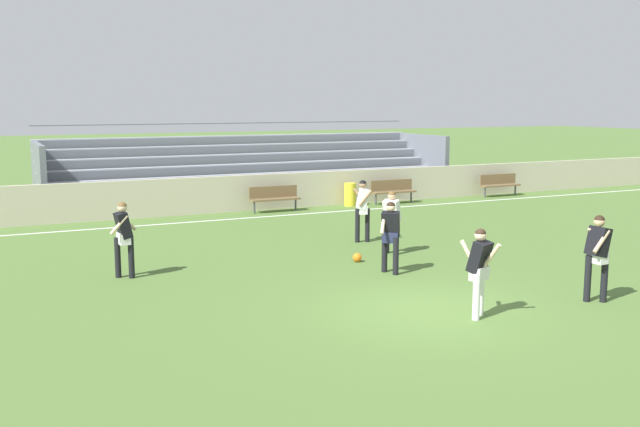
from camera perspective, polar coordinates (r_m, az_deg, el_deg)
The scene contains 15 objects.
ground_plane at distance 13.69m, azimuth 8.85°, elevation -7.52°, with size 160.00×160.00×0.00m, color #4C6B30.
field_line_sideline at distance 23.99m, azimuth -7.02°, elevation -0.44°, with size 44.00×0.12×0.01m, color white.
sideline_wall at distance 25.36m, azimuth -8.16°, elevation 1.48°, with size 48.00×0.16×1.28m, color beige.
bleacher_stand at distance 28.89m, azimuth -5.35°, elevation 3.70°, with size 16.10×4.17×2.99m.
bench_far_left at distance 27.58m, azimuth 5.76°, elevation 1.91°, with size 1.80×0.40×0.90m.
bench_far_right at distance 25.42m, azimuth -3.62°, elevation 1.36°, with size 1.80×0.40×0.90m.
bench_centre_sideline at distance 30.52m, azimuth 13.97°, elevation 2.36°, with size 1.80×0.40×0.90m.
trash_bin at distance 26.83m, azimuth 2.39°, elevation 1.51°, with size 0.45×0.45×0.86m, color yellow.
player_dark_dropping_back at distance 16.22m, azimuth 5.58°, elevation -1.39°, with size 0.72×0.49×1.63m.
player_white_on_ball at distance 18.32m, azimuth 5.68°, elevation -0.27°, with size 0.65×0.51×1.61m.
player_dark_overlapping at distance 16.30m, azimuth -15.25°, elevation -1.48°, with size 0.65×0.46×1.68m.
player_white_challenging at distance 19.81m, azimuth 3.38°, elevation 0.66°, with size 0.44×0.59×1.72m.
player_dark_pressing_high at distance 13.15m, azimuth 12.47°, elevation -4.00°, with size 0.49×0.69×1.62m.
player_dark_trailing_run at distance 14.81m, azimuth 21.07°, elevation -2.73°, with size 0.62×0.45×1.69m.
soccer_ball at distance 17.48m, azimuth 2.96°, elevation -3.49°, with size 0.22×0.22×0.22m, color orange.
Camera 1 is at (-7.47, -10.82, 3.82)m, focal length 40.55 mm.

